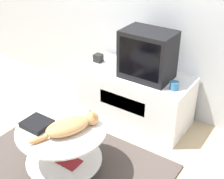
{
  "coord_description": "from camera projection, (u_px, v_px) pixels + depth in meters",
  "views": [
    {
      "loc": [
        1.51,
        -1.41,
        2.03
      ],
      "look_at": [
        0.16,
        0.59,
        0.65
      ],
      "focal_mm": 50.0,
      "sensor_mm": 36.0,
      "label": 1
    }
  ],
  "objects": [
    {
      "name": "cat",
      "position": [
        71.0,
        125.0,
        2.48
      ],
      "size": [
        0.33,
        0.56,
        0.14
      ],
      "rotation": [
        0.0,
        0.0,
        1.14
      ],
      "color": "tan",
      "rests_on": "coffee_table"
    },
    {
      "name": "ground_plane",
      "position": [
        60.0,
        175.0,
        2.76
      ],
      "size": [
        12.0,
        12.0,
        0.0
      ],
      "primitive_type": "plane",
      "color": "tan"
    },
    {
      "name": "tv_stand",
      "position": [
        135.0,
        96.0,
        3.4
      ],
      "size": [
        1.19,
        0.55,
        0.56
      ],
      "color": "white",
      "rests_on": "ground_plane"
    },
    {
      "name": "coffee_table",
      "position": [
        63.0,
        144.0,
        2.63
      ],
      "size": [
        0.75,
        0.75,
        0.47
      ],
      "color": "#B2B2B7",
      "rests_on": "rug"
    },
    {
      "name": "rug",
      "position": [
        60.0,
        174.0,
        2.75
      ],
      "size": [
        1.73,
        1.41,
        0.02
      ],
      "color": "#4C423D",
      "rests_on": "ground_plane"
    },
    {
      "name": "speaker",
      "position": [
        98.0,
        58.0,
        3.49
      ],
      "size": [
        0.09,
        0.09,
        0.09
      ],
      "color": "black",
      "rests_on": "tv_stand"
    },
    {
      "name": "dvd_box",
      "position": [
        37.0,
        124.0,
        2.56
      ],
      "size": [
        0.22,
        0.2,
        0.04
      ],
      "color": "black",
      "rests_on": "coffee_table"
    },
    {
      "name": "tv",
      "position": [
        147.0,
        55.0,
        3.07
      ],
      "size": [
        0.51,
        0.35,
        0.49
      ],
      "color": "black",
      "rests_on": "tv_stand"
    },
    {
      "name": "mug",
      "position": [
        174.0,
        86.0,
        2.94
      ],
      "size": [
        0.09,
        0.09,
        0.08
      ],
      "color": "teal",
      "rests_on": "tv_stand"
    }
  ]
}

